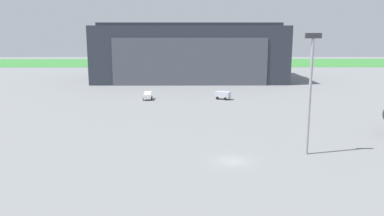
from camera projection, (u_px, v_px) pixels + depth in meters
The scene contains 6 objects.
ground_plane at pixel (232, 161), 58.60m from camera, with size 440.00×440.00×0.00m, color slate.
grass_field_strip at pixel (200, 63), 228.58m from camera, with size 440.00×56.00×0.08m, color #378037.
maintenance_hangar at pixel (190, 52), 152.63m from camera, with size 70.01×37.12×21.63m.
ops_van at pixel (148, 96), 109.26m from camera, with size 2.56×3.93×2.10m.
fuel_bowser at pixel (223, 95), 109.70m from camera, with size 4.47×3.66×2.19m.
apron_light_mast at pixel (310, 85), 59.79m from camera, with size 2.40×0.50×18.73m.
Camera 1 is at (-6.57, -55.82, 19.34)m, focal length 36.89 mm.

